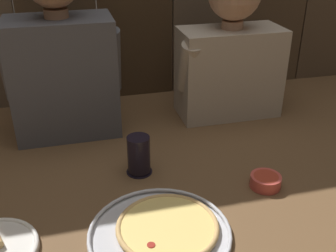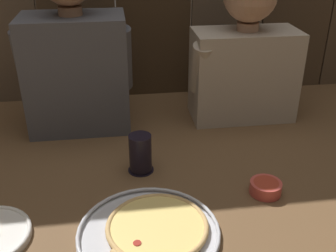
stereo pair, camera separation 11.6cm
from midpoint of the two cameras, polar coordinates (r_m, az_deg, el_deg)
The scene contains 6 objects.
ground_plane at distance 1.18m, azimuth 5.27°, elevation -10.02°, with size 3.20×3.20×0.00m, color brown.
pizza_tray at distance 1.05m, azimuth 0.93°, elevation -14.60°, with size 0.36×0.36×0.03m.
drinking_glass at distance 1.25m, azimuth -1.28°, elevation -3.98°, with size 0.08×0.08×0.12m.
dipping_bowl at distance 1.22m, azimuth 16.29°, elevation -8.35°, with size 0.09×0.09×0.04m.
diner_left at distance 1.47m, azimuth -10.80°, elevation 9.95°, with size 0.40×0.22×0.63m.
diner_right at distance 1.57m, azimuth 13.00°, elevation 10.31°, with size 0.43×0.21×0.57m.
Camera 2 is at (-0.18, -0.92, 0.71)m, focal length 43.23 mm.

